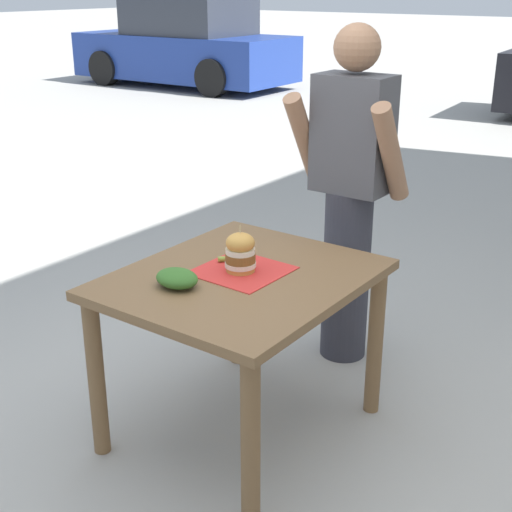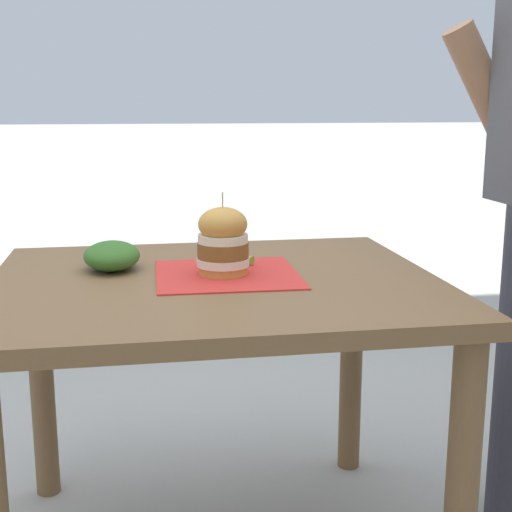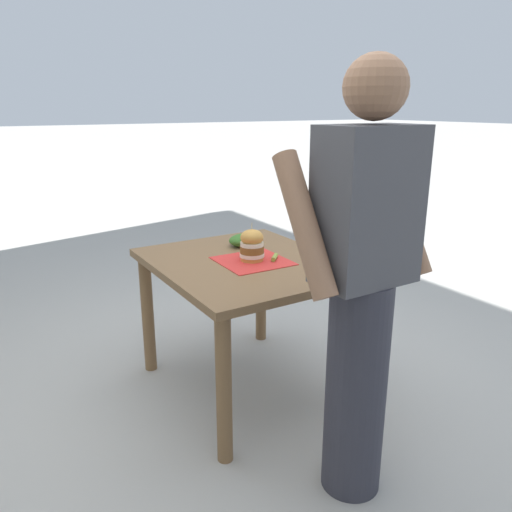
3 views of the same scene
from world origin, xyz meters
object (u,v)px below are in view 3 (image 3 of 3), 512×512
Objects in this scene: pickle_spear at (275,257)px; sandwich at (252,245)px; patio_table at (246,282)px; side_salad at (244,240)px; diner_across_table at (362,285)px.

sandwich is at bearing -26.64° from pickle_spear.
patio_table is 0.32m from side_salad.
pickle_spear is 0.05× the size of diner_across_table.
patio_table is 0.63× the size of diner_across_table.
sandwich is 2.31× the size of pickle_spear.
patio_table is at bearing -44.69° from sandwich.
diner_across_table reaches higher than patio_table.
pickle_spear is 0.48× the size of side_salad.
pickle_spear is 0.82m from diner_across_table.
side_salad is at bearing -111.89° from sandwich.
pickle_spear reaches higher than patio_table.
side_salad is (-0.13, -0.25, 0.15)m from patio_table.
pickle_spear is (-0.13, 0.08, 0.13)m from patio_table.
sandwich is (-0.02, 0.02, 0.20)m from patio_table.
side_salad is (-0.11, -0.27, -0.05)m from sandwich.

